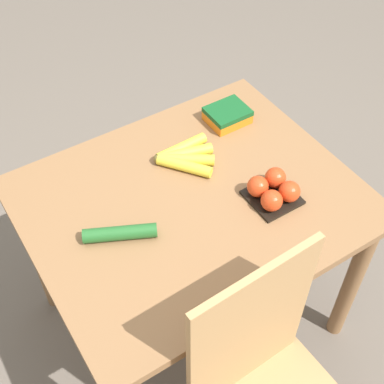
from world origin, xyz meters
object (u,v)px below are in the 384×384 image
(banana_bunch, at_px, (183,157))
(cucumber_near, at_px, (120,233))
(tomato_pack, at_px, (273,190))
(carrot_bag, at_px, (228,114))

(banana_bunch, relative_size, cucumber_near, 0.95)
(banana_bunch, bearing_deg, cucumber_near, 28.21)
(banana_bunch, height_order, cucumber_near, cucumber_near)
(tomato_pack, xyz_separation_m, cucumber_near, (0.47, -0.12, -0.02))
(tomato_pack, height_order, cucumber_near, tomato_pack)
(banana_bunch, xyz_separation_m, carrot_bag, (-0.24, -0.09, 0.01))
(banana_bunch, relative_size, tomato_pack, 1.37)
(tomato_pack, distance_m, carrot_bag, 0.40)
(cucumber_near, bearing_deg, tomato_pack, 166.02)
(carrot_bag, height_order, cucumber_near, carrot_bag)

